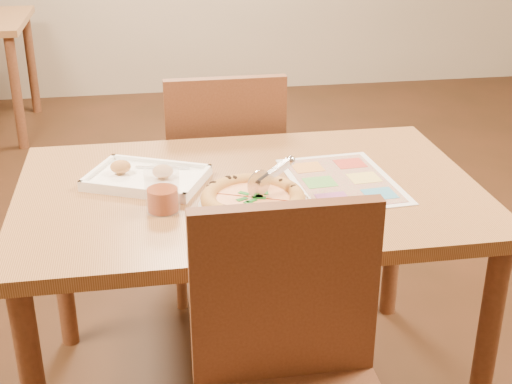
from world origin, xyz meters
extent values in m
cube|color=#97673C|center=(0.00, 0.00, 0.70)|extent=(1.30, 0.85, 0.04)
cylinder|color=brown|center=(-0.59, 0.36, 0.34)|extent=(0.06, 0.06, 0.68)
cylinder|color=brown|center=(0.59, -0.36, 0.34)|extent=(0.06, 0.06, 0.68)
cylinder|color=brown|center=(0.59, 0.36, 0.34)|extent=(0.06, 0.06, 0.68)
cube|color=brown|center=(0.00, -0.51, 0.68)|extent=(0.42, 0.04, 0.45)
cube|color=brown|center=(0.00, 0.70, 0.45)|extent=(0.42, 0.42, 0.04)
cube|color=brown|center=(0.00, 0.51, 0.68)|extent=(0.42, 0.04, 0.45)
cylinder|color=brown|center=(-1.01, 2.43, 0.34)|extent=(0.06, 0.06, 0.68)
cylinder|color=brown|center=(-1.01, 3.17, 0.34)|extent=(0.06, 0.06, 0.68)
cylinder|color=white|center=(0.00, -0.15, 0.73)|extent=(0.36, 0.36, 0.02)
cylinder|color=#D39248|center=(-0.01, -0.15, 0.74)|extent=(0.26, 0.26, 0.01)
cylinder|color=#ECC180|center=(-0.01, -0.15, 0.75)|extent=(0.23, 0.23, 0.01)
torus|color=#D39248|center=(-0.01, -0.15, 0.75)|extent=(0.28, 0.28, 0.04)
cylinder|color=silver|center=(0.00, -0.14, 0.79)|extent=(0.07, 0.04, 0.08)
cube|color=silver|center=(0.05, -0.12, 0.81)|extent=(0.11, 0.07, 0.06)
cube|color=white|center=(-0.28, 0.08, 0.73)|extent=(0.38, 0.33, 0.02)
cube|color=silver|center=(-0.28, 0.08, 0.74)|extent=(0.16, 0.05, 0.00)
ellipsoid|color=#CB8548|center=(-0.36, 0.11, 0.76)|extent=(0.06, 0.05, 0.04)
ellipsoid|color=#CB8548|center=(-0.24, 0.06, 0.76)|extent=(0.06, 0.05, 0.04)
cylinder|color=maroon|center=(-0.25, -0.12, 0.75)|extent=(0.08, 0.08, 0.06)
cylinder|color=white|center=(-0.25, -0.12, 0.78)|extent=(0.09, 0.09, 0.11)
cube|color=white|center=(0.27, -0.01, 0.72)|extent=(0.32, 0.42, 0.00)
camera|label=1|loc=(-0.28, -1.82, 1.53)|focal=50.00mm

